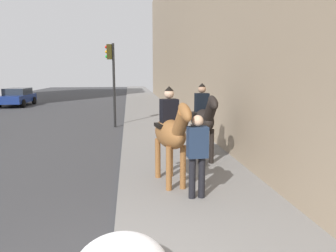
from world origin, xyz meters
TOP-DOWN VIEW (x-y plane):
  - mounted_horse_near at (3.59, -1.20)m, footprint 2.14×0.82m
  - mounted_horse_far at (5.51, -2.37)m, footprint 2.15×0.64m
  - pedestrian_greeting at (2.70, -1.61)m, footprint 0.28×0.41m
  - car_mid_lane at (23.97, 8.74)m, footprint 4.53×2.05m
  - traffic_light_near_curb at (12.40, 0.51)m, footprint 0.20×0.44m

SIDE VIEW (x-z plane):
  - car_mid_lane at x=23.97m, z-range 0.05..1.49m
  - pedestrian_greeting at x=2.70m, z-range 0.25..1.95m
  - mounted_horse_near at x=3.59m, z-range 0.22..2.45m
  - mounted_horse_far at x=5.51m, z-range 0.22..2.46m
  - traffic_light_near_curb at x=12.40m, z-range 0.68..4.71m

